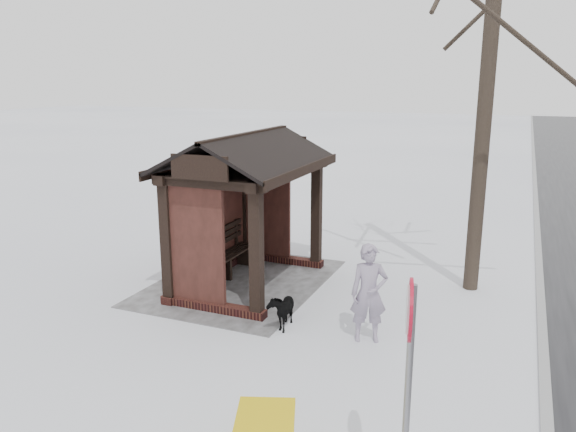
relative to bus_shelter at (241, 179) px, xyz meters
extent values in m
plane|color=white|center=(0.00, 0.16, -2.17)|extent=(120.00, 120.00, 0.00)
cube|color=gray|center=(0.00, 5.66, -2.16)|extent=(120.00, 0.15, 0.06)
cube|color=gray|center=(0.00, -0.04, -2.16)|extent=(4.20, 3.20, 0.02)
cube|color=#341413|center=(0.00, -0.74, -2.09)|extent=(3.30, 0.22, 0.16)
cube|color=#341413|center=(-1.50, 0.16, -2.09)|extent=(0.22, 2.10, 0.16)
cube|color=#341413|center=(1.50, 0.16, -2.09)|extent=(0.22, 2.10, 0.16)
cube|color=black|center=(-1.50, 1.06, -1.02)|extent=(0.20, 0.20, 2.30)
cube|color=black|center=(1.50, 1.06, -1.02)|extent=(0.20, 0.20, 2.30)
cube|color=black|center=(-1.50, -0.74, -1.02)|extent=(0.20, 0.20, 2.30)
cube|color=black|center=(1.50, -0.74, -1.02)|extent=(0.20, 0.20, 2.30)
cube|color=black|center=(0.00, -0.74, -0.94)|extent=(2.80, 0.08, 2.14)
cube|color=black|center=(-1.50, -0.16, -0.94)|extent=(0.08, 1.17, 2.14)
cube|color=black|center=(1.50, -0.16, -0.94)|extent=(0.08, 1.17, 2.14)
cube|color=black|center=(0.00, 1.06, 0.19)|extent=(3.40, 0.20, 0.18)
cube|color=black|center=(0.00, -0.74, 0.19)|extent=(3.40, 0.20, 0.18)
cylinder|color=black|center=(-1.50, 4.36, 2.11)|extent=(0.29, 0.29, 8.55)
imported|color=#9689A0|center=(1.54, 3.05, -1.37)|extent=(0.57, 0.68, 1.60)
imported|color=black|center=(1.61, 1.57, -1.85)|extent=(0.80, 0.46, 0.64)
cube|color=gold|center=(5.11, 2.89, -1.52)|extent=(1.05, 0.88, 0.08)
cylinder|color=slate|center=(4.84, 4.28, -1.02)|extent=(0.07, 0.07, 2.28)
cylinder|color=#AE0C23|center=(4.84, 4.26, -0.13)|extent=(0.59, 0.15, 0.59)
cylinder|color=white|center=(4.84, 4.24, -0.13)|extent=(0.45, 0.12, 0.46)
camera|label=1|loc=(9.70, 5.08, 1.93)|focal=35.00mm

